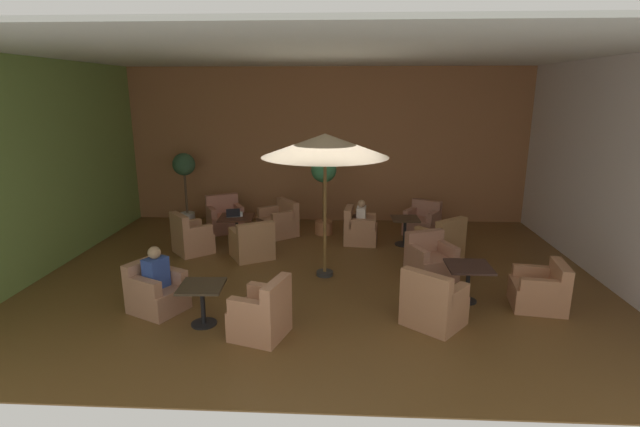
% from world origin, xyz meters
% --- Properties ---
extents(ground_plane, '(10.63, 8.20, 0.02)m').
position_xyz_m(ground_plane, '(0.00, 0.00, -0.01)').
color(ground_plane, brown).
extents(wall_back_brick, '(10.63, 0.08, 4.05)m').
position_xyz_m(wall_back_brick, '(0.00, 4.06, 2.02)').
color(wall_back_brick, '#A26841').
rests_on(wall_back_brick, ground_plane).
extents(wall_left_accent, '(0.08, 8.20, 4.05)m').
position_xyz_m(wall_left_accent, '(-5.28, 0.00, 2.02)').
color(wall_left_accent, olive).
rests_on(wall_left_accent, ground_plane).
extents(wall_right_plain, '(0.08, 8.20, 4.05)m').
position_xyz_m(wall_right_plain, '(5.28, 0.00, 2.02)').
color(wall_right_plain, silver).
rests_on(wall_right_plain, ground_plane).
extents(ceiling_slab, '(10.63, 8.20, 0.06)m').
position_xyz_m(ceiling_slab, '(0.00, 0.00, 4.08)').
color(ceiling_slab, silver).
rests_on(ceiling_slab, wall_back_brick).
extents(cafe_table_front_left, '(0.82, 0.82, 0.64)m').
position_xyz_m(cafe_table_front_left, '(-2.00, 1.83, 0.49)').
color(cafe_table_front_left, black).
rests_on(cafe_table_front_left, ground_plane).
extents(armchair_front_left_north, '(1.05, 1.00, 0.90)m').
position_xyz_m(armchair_front_left_north, '(-2.53, 2.81, 0.32)').
color(armchair_front_left_north, tan).
rests_on(armchair_front_left_north, ground_plane).
extents(armchair_front_left_east, '(1.01, 1.01, 0.91)m').
position_xyz_m(armchair_front_left_east, '(-2.85, 1.10, 0.33)').
color(armchair_front_left_east, tan).
rests_on(armchair_front_left_east, ground_plane).
extents(armchair_front_left_south, '(1.07, 1.07, 0.83)m').
position_xyz_m(armchair_front_left_south, '(-1.46, 0.85, 0.31)').
color(armchair_front_left_south, tan).
rests_on(armchair_front_left_south, ground_plane).
extents(armchair_front_left_west, '(1.10, 1.11, 0.85)m').
position_xyz_m(armchair_front_left_west, '(-1.12, 2.51, 0.32)').
color(armchair_front_left_west, '#B17A58').
rests_on(armchair_front_left_west, ground_plane).
extents(cafe_table_front_right, '(0.62, 0.62, 0.64)m').
position_xyz_m(cafe_table_front_right, '(1.86, 1.92, 0.44)').
color(cafe_table_front_right, black).
rests_on(cafe_table_front_right, ground_plane).
extents(armchair_front_right_north, '(0.80, 0.79, 0.83)m').
position_xyz_m(armchair_front_right_north, '(0.83, 2.02, 0.31)').
color(armchair_front_right_north, tan).
rests_on(armchair_front_right_north, ground_plane).
extents(armchair_front_right_east, '(1.10, 1.10, 0.90)m').
position_xyz_m(armchair_front_right_east, '(2.52, 1.10, 0.33)').
color(armchair_front_right_east, tan).
rests_on(armchair_front_right_east, ground_plane).
extents(armchair_front_right_south, '(1.00, 1.00, 0.81)m').
position_xyz_m(armchair_front_right_south, '(2.40, 2.81, 0.30)').
color(armchair_front_right_south, tan).
rests_on(armchair_front_right_south, ground_plane).
extents(cafe_table_mid_center, '(0.72, 0.72, 0.64)m').
position_xyz_m(cafe_table_mid_center, '(2.55, -1.10, 0.51)').
color(cafe_table_mid_center, black).
rests_on(cafe_table_mid_center, ground_plane).
extents(armchair_mid_center_north, '(1.00, 0.99, 0.85)m').
position_xyz_m(armchair_mid_center_north, '(2.11, -0.04, 0.32)').
color(armchair_mid_center_north, '#B2795E').
rests_on(armchair_mid_center_north, ground_plane).
extents(armchair_mid_center_east, '(1.06, 1.06, 0.91)m').
position_xyz_m(armchair_mid_center_east, '(1.82, -1.98, 0.34)').
color(armchair_mid_center_east, tan).
rests_on(armchair_mid_center_east, ground_plane).
extents(armchair_mid_center_south, '(0.90, 0.86, 0.78)m').
position_xyz_m(armchair_mid_center_south, '(3.68, -1.27, 0.29)').
color(armchair_mid_center_south, '#B57954').
rests_on(armchair_mid_center_south, ground_plane).
extents(cafe_table_rear_right, '(0.67, 0.67, 0.64)m').
position_xyz_m(cafe_table_rear_right, '(-1.63, -2.13, 0.47)').
color(cafe_table_rear_right, black).
rests_on(cafe_table_rear_right, ground_plane).
extents(armchair_rear_right_north, '(0.99, 0.97, 0.81)m').
position_xyz_m(armchair_rear_right_north, '(-2.52, -1.69, 0.31)').
color(armchair_rear_right_north, tan).
rests_on(armchair_rear_right_north, ground_plane).
extents(armchair_rear_right_east, '(0.89, 0.89, 0.89)m').
position_xyz_m(armchair_rear_right_east, '(-0.68, -2.44, 0.33)').
color(armchair_rear_right_east, tan).
rests_on(armchair_rear_right_east, ground_plane).
extents(patio_umbrella_tall_red, '(2.31, 2.31, 2.70)m').
position_xyz_m(patio_umbrella_tall_red, '(0.12, -0.06, 2.48)').
color(patio_umbrella_tall_red, '#2D2D2D').
rests_on(patio_umbrella_tall_red, ground_plane).
extents(potted_tree_left_corner, '(0.57, 0.57, 1.91)m').
position_xyz_m(potted_tree_left_corner, '(-3.63, 3.24, 1.31)').
color(potted_tree_left_corner, silver).
rests_on(potted_tree_left_corner, ground_plane).
extents(potted_tree_mid_left, '(0.61, 0.61, 1.91)m').
position_xyz_m(potted_tree_mid_left, '(-0.03, 2.67, 1.30)').
color(potted_tree_mid_left, '#A66741').
rests_on(potted_tree_mid_left, ground_plane).
extents(patron_blue_shirt, '(0.24, 0.38, 0.61)m').
position_xyz_m(patron_blue_shirt, '(0.87, 2.02, 0.68)').
color(patron_blue_shirt, silver).
rests_on(patron_blue_shirt, ground_plane).
extents(patron_by_window, '(0.38, 0.43, 0.68)m').
position_xyz_m(patron_by_window, '(-2.49, -1.70, 0.70)').
color(patron_by_window, '#2E4796').
rests_on(patron_by_window, ground_plane).
extents(iced_drink_cup, '(0.08, 0.08, 0.11)m').
position_xyz_m(iced_drink_cup, '(-1.90, 1.85, 0.69)').
color(iced_drink_cup, white).
rests_on(iced_drink_cup, cafe_table_front_left).
extents(open_laptop, '(0.36, 0.30, 0.20)m').
position_xyz_m(open_laptop, '(-2.07, 1.82, 0.69)').
color(open_laptop, '#9EA0A5').
rests_on(open_laptop, cafe_table_front_left).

